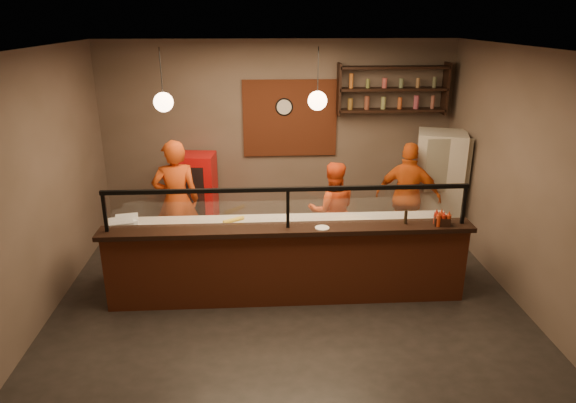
{
  "coord_description": "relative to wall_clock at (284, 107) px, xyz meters",
  "views": [
    {
      "loc": [
        -0.35,
        -6.2,
        3.55
      ],
      "look_at": [
        0.04,
        0.3,
        1.18
      ],
      "focal_mm": 32.0,
      "sensor_mm": 36.0,
      "label": 1
    }
  ],
  "objects": [
    {
      "name": "counter_ledge",
      "position": [
        -0.1,
        -2.76,
        -1.07
      ],
      "size": [
        4.7,
        0.37,
        0.06
      ],
      "primitive_type": "cube",
      "color": "black",
      "rests_on": "service_counter"
    },
    {
      "name": "brick_patch",
      "position": [
        0.1,
        0.01,
        -0.2
      ],
      "size": [
        1.6,
        0.04,
        1.3
      ],
      "primitive_type": "cube",
      "color": "brown",
      "rests_on": "wall_back"
    },
    {
      "name": "service_counter",
      "position": [
        -0.1,
        -2.76,
        -1.6
      ],
      "size": [
        4.6,
        0.25,
        1.0
      ],
      "primitive_type": "cube",
      "color": "brown",
      "rests_on": "floor"
    },
    {
      "name": "prep_tub_c",
      "position": [
        -2.25,
        -2.44,
        -1.12
      ],
      "size": [
        0.4,
        0.35,
        0.17
      ],
      "primitive_type": "cube",
      "rotation": [
        0.0,
        0.0,
        0.25
      ],
      "color": "white",
      "rests_on": "worktop"
    },
    {
      "name": "prep_tub_a",
      "position": [
        -2.21,
        -2.23,
        -1.13
      ],
      "size": [
        0.33,
        0.29,
        0.14
      ],
      "primitive_type": "cube",
      "rotation": [
        0.0,
        0.0,
        0.22
      ],
      "color": "white",
      "rests_on": "worktop"
    },
    {
      "name": "fridge",
      "position": [
        2.5,
        -0.78,
        -1.2
      ],
      "size": [
        0.92,
        0.89,
        1.8
      ],
      "primitive_type": "cube",
      "rotation": [
        0.0,
        0.0,
        -0.3
      ],
      "color": "beige",
      "rests_on": "floor"
    },
    {
      "name": "rolling_pin",
      "position": [
        -0.81,
        -2.15,
        -1.17
      ],
      "size": [
        0.29,
        0.21,
        0.05
      ],
      "primitive_type": "cylinder",
      "rotation": [
        0.0,
        1.57,
        0.56
      ],
      "color": "yellow",
      "rests_on": "worktop"
    },
    {
      "name": "wall_right",
      "position": [
        2.9,
        -2.46,
        -0.5
      ],
      "size": [
        0.0,
        5.0,
        5.0
      ],
      "primitive_type": "plane",
      "rotation": [
        1.57,
        0.0,
        -1.57
      ],
      "color": "#6A584E",
      "rests_on": "floor"
    },
    {
      "name": "cook_right",
      "position": [
        1.89,
        -1.18,
        -1.23
      ],
      "size": [
        1.1,
        0.79,
        1.73
      ],
      "primitive_type": "imported",
      "rotation": [
        0.0,
        0.0,
        2.73
      ],
      "color": "#D65414",
      "rests_on": "floor"
    },
    {
      "name": "cook_mid",
      "position": [
        0.65,
        -1.46,
        -1.34
      ],
      "size": [
        0.75,
        0.59,
        1.53
      ],
      "primitive_type": "imported",
      "rotation": [
        0.0,
        0.0,
        3.16
      ],
      "color": "#E24715",
      "rests_on": "floor"
    },
    {
      "name": "floor",
      "position": [
        -0.1,
        -2.46,
        -2.1
      ],
      "size": [
        6.0,
        6.0,
        0.0
      ],
      "primitive_type": "plane",
      "color": "black",
      "rests_on": "ground"
    },
    {
      "name": "worktop",
      "position": [
        -0.1,
        -2.26,
        -1.23
      ],
      "size": [
        4.6,
        0.75,
        0.05
      ],
      "primitive_type": "cube",
      "color": "silver",
      "rests_on": "worktop_cabinet"
    },
    {
      "name": "wall_back",
      "position": [
        -0.1,
        0.04,
        -0.5
      ],
      "size": [
        6.0,
        0.0,
        6.0
      ],
      "primitive_type": "plane",
      "rotation": [
        1.57,
        0.0,
        0.0
      ],
      "color": "#6A584E",
      "rests_on": "floor"
    },
    {
      "name": "pizza_dough",
      "position": [
        0.82,
        -2.3,
        -1.19
      ],
      "size": [
        0.58,
        0.58,
        0.01
      ],
      "primitive_type": "cylinder",
      "rotation": [
        0.0,
        0.0,
        -0.03
      ],
      "color": "beige",
      "rests_on": "worktop"
    },
    {
      "name": "wall_shelving",
      "position": [
        1.8,
        -0.14,
        0.3
      ],
      "size": [
        1.84,
        0.28,
        0.85
      ],
      "color": "black",
      "rests_on": "wall_back"
    },
    {
      "name": "red_cooler",
      "position": [
        -1.49,
        -0.31,
        -1.41
      ],
      "size": [
        0.64,
        0.6,
        1.38
      ],
      "primitive_type": "cube",
      "rotation": [
        0.0,
        0.0,
        -0.1
      ],
      "color": "red",
      "rests_on": "floor"
    },
    {
      "name": "pendant_left",
      "position": [
        -1.6,
        -2.26,
        0.45
      ],
      "size": [
        0.24,
        0.24,
        0.77
      ],
      "color": "black",
      "rests_on": "ceiling"
    },
    {
      "name": "condiment_caddy",
      "position": [
        1.85,
        -2.8,
        -0.99
      ],
      "size": [
        0.22,
        0.18,
        0.11
      ],
      "primitive_type": "cube",
      "rotation": [
        0.0,
        0.0,
        -0.19
      ],
      "color": "black",
      "rests_on": "counter_ledge"
    },
    {
      "name": "wall_left",
      "position": [
        -3.1,
        -2.46,
        -0.5
      ],
      "size": [
        0.0,
        5.0,
        5.0
      ],
      "primitive_type": "plane",
      "rotation": [
        1.57,
        0.0,
        1.57
      ],
      "color": "#6A584E",
      "rests_on": "floor"
    },
    {
      "name": "prep_tub_b",
      "position": [
        -2.19,
        -2.31,
        -1.13
      ],
      "size": [
        0.3,
        0.26,
        0.13
      ],
      "primitive_type": "cube",
      "rotation": [
        0.0,
        0.0,
        0.19
      ],
      "color": "white",
      "rests_on": "worktop"
    },
    {
      "name": "small_plate",
      "position": [
        0.32,
        -2.82,
        -1.03
      ],
      "size": [
        0.23,
        0.23,
        0.01
      ],
      "primitive_type": "cylinder",
      "rotation": [
        0.0,
        0.0,
        -0.37
      ],
      "color": "silver",
      "rests_on": "counter_ledge"
    },
    {
      "name": "wall_clock",
      "position": [
        0.0,
        0.0,
        0.0
      ],
      "size": [
        0.3,
        0.04,
        0.3
      ],
      "primitive_type": "cylinder",
      "rotation": [
        1.57,
        0.0,
        0.0
      ],
      "color": "black",
      "rests_on": "wall_back"
    },
    {
      "name": "cook_left",
      "position": [
        -1.69,
        -1.35,
        -1.17
      ],
      "size": [
        0.75,
        0.56,
        1.87
      ],
      "primitive_type": "imported",
      "rotation": [
        0.0,
        0.0,
        3.32
      ],
      "color": "#C84412",
      "rests_on": "floor"
    },
    {
      "name": "pendant_right",
      "position": [
        0.3,
        -2.26,
        0.45
      ],
      "size": [
        0.24,
        0.24,
        0.77
      ],
      "color": "black",
      "rests_on": "ceiling"
    },
    {
      "name": "pepper_mill",
      "position": [
        1.4,
        -2.73,
        -0.95
      ],
      "size": [
        0.05,
        0.05,
        0.18
      ],
      "primitive_type": "cylinder",
      "rotation": [
        0.0,
        0.0,
        -0.27
      ],
      "color": "black",
      "rests_on": "counter_ledge"
    },
    {
      "name": "ceiling",
      "position": [
        -0.1,
        -2.46,
        1.1
      ],
      "size": [
        6.0,
        6.0,
        0.0
      ],
      "primitive_type": "plane",
      "rotation": [
        3.14,
        0.0,
        0.0
      ],
      "color": "#38322B",
      "rests_on": "wall_back"
    },
    {
      "name": "worktop_cabinet",
      "position": [
        -0.1,
        -2.26,
        -1.68
      ],
      "size": [
        4.6,
        0.75,
        0.85
      ],
      "primitive_type": "cube",
      "color": "gray",
      "rests_on": "floor"
    },
    {
      "name": "wall_front",
      "position": [
        -0.1,
        -4.96,
        -0.5
      ],
      "size": [
        6.0,
        0.0,
        6.0
      ],
      "primitive_type": "plane",
      "rotation": [
        -1.57,
        0.0,
        0.0
      ],
      "color": "#6A584E",
      "rests_on": "floor"
    },
    {
      "name": "sneeze_guard",
      "position": [
        -0.1,
        -2.76,
        -0.73
      ],
      "size": [
        4.5,
        0.05,
        0.52
      ],
      "color": "white",
      "rests_on": "counter_ledge"
    }
  ]
}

